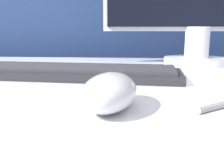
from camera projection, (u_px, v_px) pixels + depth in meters
partition_panel at (109, 89)px, 1.08m from camera, size 5.00×0.03×1.22m
computer_mouse_near at (110, 92)px, 0.31m from camera, size 0.08×0.12×0.04m
keyboard at (67, 72)px, 0.53m from camera, size 0.47×0.15×0.02m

